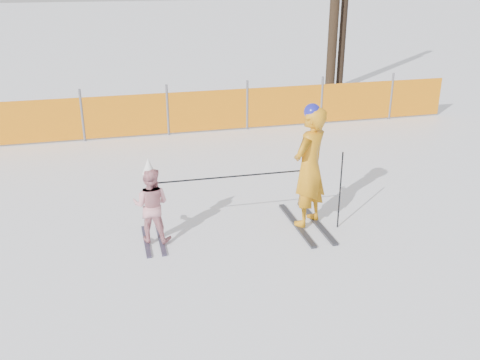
% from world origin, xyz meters
% --- Properties ---
extents(ground, '(120.00, 120.00, 0.00)m').
position_xyz_m(ground, '(0.00, 0.00, 0.00)').
color(ground, white).
rests_on(ground, ground).
extents(adult, '(0.83, 1.54, 2.00)m').
position_xyz_m(adult, '(1.18, 0.77, 1.00)').
color(adult, black).
rests_on(adult, ground).
extents(child, '(0.68, 1.00, 1.34)m').
position_xyz_m(child, '(-1.28, 0.81, 0.61)').
color(child, black).
rests_on(child, ground).
extents(ski_poles, '(2.79, 0.27, 1.27)m').
position_xyz_m(ski_poles, '(0.56, 0.71, 0.83)').
color(ski_poles, black).
rests_on(ski_poles, ground).
extents(safety_fence, '(17.51, 0.06, 1.25)m').
position_xyz_m(safety_fence, '(-1.69, 6.23, 0.56)').
color(safety_fence, '#595960').
rests_on(safety_fence, ground).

